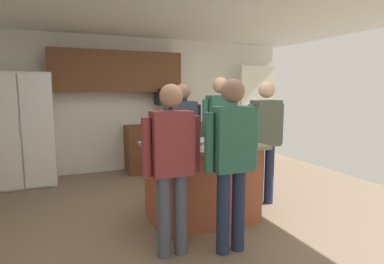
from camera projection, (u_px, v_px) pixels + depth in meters
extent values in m
plane|color=#7F6B56|center=(189.00, 220.00, 3.83)|extent=(7.04, 7.04, 0.00)
cube|color=white|center=(137.00, 104.00, 6.22)|extent=(6.40, 0.10, 2.60)
cube|color=white|center=(258.00, 112.00, 6.86)|extent=(0.90, 0.06, 2.00)
cube|color=brown|center=(118.00, 72.00, 5.80)|extent=(2.40, 0.35, 0.75)
sphere|color=#4C3823|center=(151.00, 72.00, 5.85)|extent=(0.04, 0.04, 0.04)
cube|color=brown|center=(171.00, 147.00, 6.27)|extent=(1.80, 0.60, 0.90)
sphere|color=#4C3823|center=(198.00, 148.00, 6.15)|extent=(0.04, 0.04, 0.04)
cube|color=white|center=(24.00, 130.00, 5.14)|extent=(0.94, 0.70, 1.87)
cube|color=white|center=(3.00, 133.00, 4.72)|extent=(0.45, 0.04, 1.79)
cube|color=white|center=(38.00, 132.00, 4.89)|extent=(0.45, 0.04, 1.79)
cylinder|color=#B2B2B7|center=(20.00, 127.00, 4.77)|extent=(0.02, 0.02, 0.35)
cube|color=black|center=(170.00, 97.00, 6.15)|extent=(0.56, 0.40, 0.32)
cube|color=#AD5638|center=(201.00, 183.00, 3.80)|extent=(1.22, 0.82, 0.91)
cube|color=gray|center=(201.00, 145.00, 3.74)|extent=(1.36, 0.96, 0.04)
cylinder|color=tan|center=(177.00, 171.00, 4.56)|extent=(0.13, 0.13, 0.81)
cylinder|color=tan|center=(188.00, 170.00, 4.63)|extent=(0.13, 0.13, 0.81)
cube|color=#2D384C|center=(183.00, 122.00, 4.50)|extent=(0.38, 0.22, 0.61)
sphere|color=#8C664C|center=(182.00, 91.00, 4.44)|extent=(0.22, 0.22, 0.22)
cylinder|color=#2D384C|center=(167.00, 124.00, 4.41)|extent=(0.09, 0.09, 0.55)
cylinder|color=#2D384C|center=(198.00, 123.00, 4.59)|extent=(0.09, 0.09, 0.55)
cylinder|color=#4C5166|center=(215.00, 168.00, 4.62)|extent=(0.13, 0.13, 0.86)
cylinder|color=#4C5166|center=(225.00, 167.00, 4.68)|extent=(0.13, 0.13, 0.86)
cube|color=#2D6651|center=(220.00, 118.00, 4.55)|extent=(0.38, 0.22, 0.65)
sphere|color=tan|center=(221.00, 85.00, 4.48)|extent=(0.23, 0.23, 0.23)
cylinder|color=#2D6651|center=(205.00, 119.00, 4.46)|extent=(0.09, 0.09, 0.58)
cylinder|color=#2D6651|center=(234.00, 118.00, 4.64)|extent=(0.09, 0.09, 0.58)
cylinder|color=#232D4C|center=(223.00, 213.00, 3.00)|extent=(0.13, 0.13, 0.82)
cylinder|color=#232D4C|center=(238.00, 210.00, 3.06)|extent=(0.13, 0.13, 0.82)
cube|color=#2D6651|center=(232.00, 139.00, 2.93)|extent=(0.38, 0.22, 0.62)
sphere|color=#8C664C|center=(233.00, 91.00, 2.87)|extent=(0.22, 0.22, 0.22)
cylinder|color=#2D6651|center=(209.00, 143.00, 2.85)|extent=(0.09, 0.09, 0.55)
cylinder|color=#2D6651|center=(254.00, 139.00, 3.03)|extent=(0.09, 0.09, 0.55)
cylinder|color=#4C5166|center=(164.00, 217.00, 2.94)|extent=(0.13, 0.13, 0.80)
cylinder|color=#4C5166|center=(181.00, 214.00, 3.00)|extent=(0.13, 0.13, 0.80)
cube|color=maroon|center=(172.00, 143.00, 2.87)|extent=(0.38, 0.22, 0.60)
sphere|color=tan|center=(171.00, 96.00, 2.81)|extent=(0.22, 0.22, 0.22)
cylinder|color=maroon|center=(146.00, 147.00, 2.79)|extent=(0.09, 0.09, 0.54)
cylinder|color=maroon|center=(196.00, 144.00, 2.97)|extent=(0.09, 0.09, 0.54)
cylinder|color=#232D4C|center=(259.00, 176.00, 4.28)|extent=(0.13, 0.13, 0.83)
cylinder|color=#232D4C|center=(269.00, 174.00, 4.35)|extent=(0.13, 0.13, 0.83)
cube|color=#4C5647|center=(266.00, 123.00, 4.22)|extent=(0.38, 0.22, 0.62)
sphere|color=beige|center=(267.00, 90.00, 4.15)|extent=(0.22, 0.22, 0.22)
cylinder|color=#4C5647|center=(251.00, 125.00, 4.13)|extent=(0.09, 0.09, 0.56)
cylinder|color=#4C5647|center=(280.00, 124.00, 4.31)|extent=(0.09, 0.09, 0.56)
cylinder|color=#4C6B99|center=(195.00, 145.00, 3.34)|extent=(0.08, 0.08, 0.10)
torus|color=#4C6B99|center=(200.00, 145.00, 3.37)|extent=(0.06, 0.01, 0.06)
cylinder|color=black|center=(168.00, 135.00, 3.87)|extent=(0.06, 0.06, 0.16)
cylinder|color=white|center=(217.00, 135.00, 4.04)|extent=(0.08, 0.08, 0.11)
torus|color=white|center=(220.00, 135.00, 4.06)|extent=(0.06, 0.01, 0.06)
cylinder|color=black|center=(170.00, 143.00, 3.40)|extent=(0.06, 0.06, 0.13)
cylinder|color=black|center=(168.00, 138.00, 3.67)|extent=(0.07, 0.07, 0.16)
cylinder|color=black|center=(181.00, 143.00, 3.38)|extent=(0.06, 0.06, 0.14)
cylinder|color=black|center=(239.00, 138.00, 3.68)|extent=(0.07, 0.07, 0.15)
cube|color=#B7B7BC|center=(204.00, 142.00, 3.76)|extent=(0.44, 0.30, 0.02)
cube|color=#A8A8AD|center=(204.00, 141.00, 3.76)|extent=(0.44, 0.30, 0.02)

